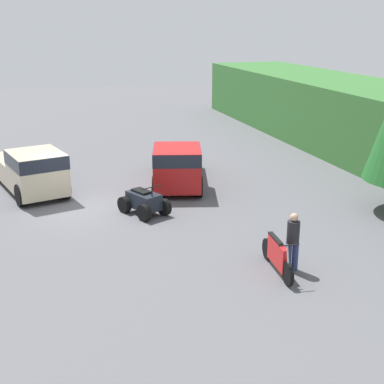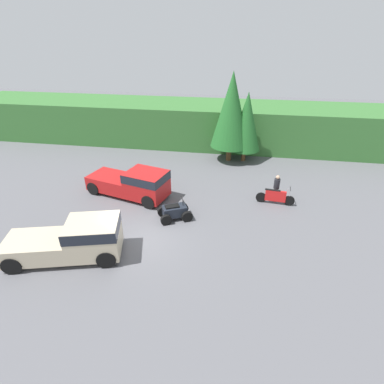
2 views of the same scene
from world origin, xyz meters
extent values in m
plane|color=#5B5B60|center=(0.00, 0.00, 0.00)|extent=(80.00, 80.00, 0.00)
cube|color=red|center=(-0.86, 4.20, 1.10)|extent=(2.90, 2.55, 1.70)
cube|color=#1E232D|center=(-0.86, 4.20, 1.66)|extent=(2.92, 2.57, 0.54)
cube|color=red|center=(-3.51, 4.92, 0.72)|extent=(3.43, 2.69, 0.94)
cylinder|color=black|center=(0.00, 4.90, 0.45)|extent=(0.95, 0.51, 0.91)
cylinder|color=black|center=(-0.47, 3.16, 0.45)|extent=(0.95, 0.51, 0.91)
cylinder|color=black|center=(-4.16, 6.03, 0.45)|extent=(0.95, 0.51, 0.91)
cylinder|color=black|center=(-4.63, 4.30, 0.45)|extent=(0.95, 0.51, 0.91)
cube|color=beige|center=(-1.75, -1.50, 1.10)|extent=(2.84, 2.52, 1.70)
cube|color=#1E232D|center=(-1.75, -1.50, 1.66)|extent=(2.87, 2.55, 0.54)
cube|color=beige|center=(-4.35, -2.19, 0.72)|extent=(3.36, 2.66, 0.94)
cylinder|color=black|center=(-1.38, -0.47, 0.45)|extent=(0.95, 0.50, 0.91)
cylinder|color=black|center=(-0.92, -2.21, 0.45)|extent=(0.95, 0.50, 0.91)
cylinder|color=black|center=(-5.44, -1.55, 0.45)|extent=(0.95, 0.50, 0.91)
cylinder|color=black|center=(8.18, 4.90, 0.34)|extent=(0.68, 0.16, 0.67)
cylinder|color=black|center=(6.45, 5.06, 0.34)|extent=(0.68, 0.16, 0.67)
cube|color=red|center=(7.31, 4.98, 0.57)|extent=(1.29, 0.28, 0.73)
cylinder|color=#B7B7BC|center=(8.13, 4.91, 0.76)|extent=(0.31, 0.08, 0.82)
cylinder|color=black|center=(8.13, 4.91, 1.18)|extent=(0.09, 0.60, 0.04)
cube|color=black|center=(7.10, 5.00, 0.96)|extent=(0.95, 0.23, 0.06)
cylinder|color=black|center=(1.73, 2.97, 0.32)|extent=(0.67, 0.47, 0.64)
cylinder|color=black|center=(2.13, 2.11, 0.32)|extent=(0.67, 0.47, 0.64)
cylinder|color=black|center=(0.61, 2.44, 0.32)|extent=(0.67, 0.47, 0.64)
cylinder|color=black|center=(1.02, 1.58, 0.32)|extent=(0.67, 0.47, 0.64)
cube|color=#1E232D|center=(1.37, 2.28, 0.54)|extent=(1.56, 1.26, 0.60)
cylinder|color=black|center=(1.83, 2.49, 1.01)|extent=(0.07, 0.07, 0.35)
cylinder|color=black|center=(1.83, 2.49, 1.19)|extent=(0.42, 0.83, 0.04)
cube|color=black|center=(1.24, 2.21, 0.88)|extent=(0.90, 0.73, 0.08)
cylinder|color=navy|center=(7.37, 5.53, 0.44)|extent=(0.22, 0.22, 0.88)
cylinder|color=navy|center=(7.34, 5.33, 0.44)|extent=(0.22, 0.22, 0.88)
cylinder|color=#232328|center=(7.35, 5.43, 1.22)|extent=(0.43, 0.43, 0.66)
sphere|color=tan|center=(7.35, 5.43, 1.67)|extent=(0.28, 0.28, 0.24)
camera|label=1|loc=(20.22, -1.54, 7.06)|focal=50.00mm
camera|label=2|loc=(4.73, -12.13, 9.89)|focal=28.00mm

